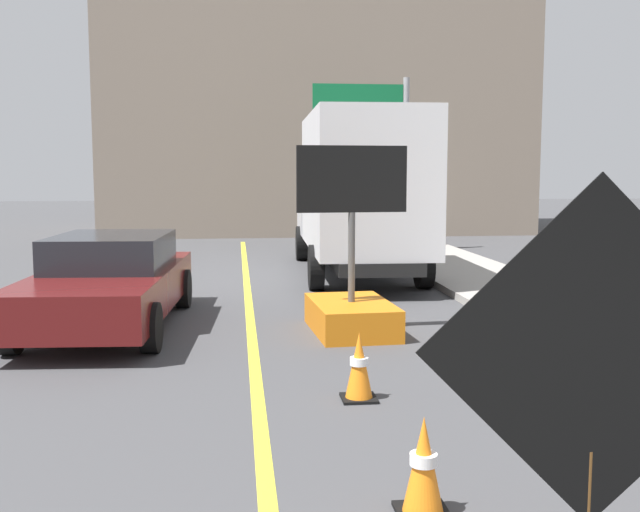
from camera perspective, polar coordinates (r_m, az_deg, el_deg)
The scene contains 9 objects.
lane_center_stripe at distance 7.10m, azimuth -4.61°, elevation -12.68°, with size 0.14×36.00×0.01m, color yellow.
roadwork_sign at distance 3.65m, azimuth 20.22°, elevation -7.61°, with size 1.63×0.21×2.33m.
arrow_board_trailer at distance 10.84m, azimuth 2.42°, elevation -3.35°, with size 1.60×1.87×2.70m.
box_truck at distance 16.70m, azimuth 2.87°, elevation 4.98°, with size 2.62×7.83×3.53m.
pickup_car at distance 11.59m, azimuth -15.81°, elevation -1.87°, with size 2.22×4.97×1.38m.
highway_guide_sign at distance 21.67m, azimuth 4.54°, elevation 9.36°, with size 2.79×0.18×5.00m.
far_building_block at distance 30.07m, azimuth -0.53°, elevation 10.64°, with size 15.80×7.50×9.00m, color gray.
traffic_cone_near_sign at distance 5.29m, azimuth 7.92°, elevation -15.71°, with size 0.36×0.36×0.69m.
traffic_cone_mid_lane at distance 7.70m, azimuth 3.01°, elevation -8.45°, with size 0.36×0.36×0.71m.
Camera 1 is at (-0.19, -0.70, 2.34)m, focal length 41.77 mm.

